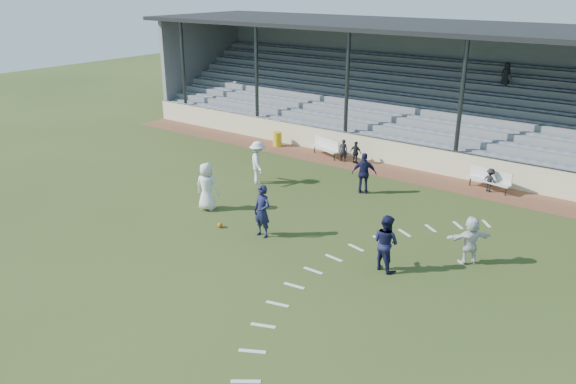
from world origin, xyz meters
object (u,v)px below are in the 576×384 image
at_px(bench_left, 326,146).
at_px(player_navy_lead, 262,211).
at_px(player_white_lead, 207,187).
at_px(bench_right, 489,178).
at_px(trash_bin, 277,139).
at_px(football, 220,225).

xyz_separation_m(bench_left, player_navy_lead, (3.50, -9.63, 0.39)).
xyz_separation_m(bench_left, player_white_lead, (0.12, -8.97, 0.40)).
distance_m(bench_left, player_white_lead, 8.98).
relative_size(bench_right, trash_bin, 2.58).
height_order(bench_right, player_white_lead, player_white_lead).
height_order(trash_bin, football, trash_bin).
xyz_separation_m(player_white_lead, player_navy_lead, (3.38, -0.66, -0.01)).
bearing_deg(football, player_navy_lead, 12.27).
relative_size(player_white_lead, player_navy_lead, 1.01).
distance_m(football, player_navy_lead, 2.00).
relative_size(bench_right, player_navy_lead, 1.05).
bearing_deg(football, bench_right, 55.87).
distance_m(bench_left, trash_bin, 3.23).
distance_m(bench_left, bench_right, 8.56).
distance_m(football, player_white_lead, 2.12).
xyz_separation_m(bench_right, football, (-6.81, -10.05, -0.49)).
bearing_deg(player_navy_lead, bench_right, 65.21).
height_order(bench_right, player_navy_lead, player_navy_lead).
relative_size(bench_left, trash_bin, 2.55).
xyz_separation_m(bench_left, bench_right, (8.56, 0.03, 0.00)).
distance_m(bench_right, player_navy_lead, 10.91).
distance_m(trash_bin, player_white_lead, 9.63).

